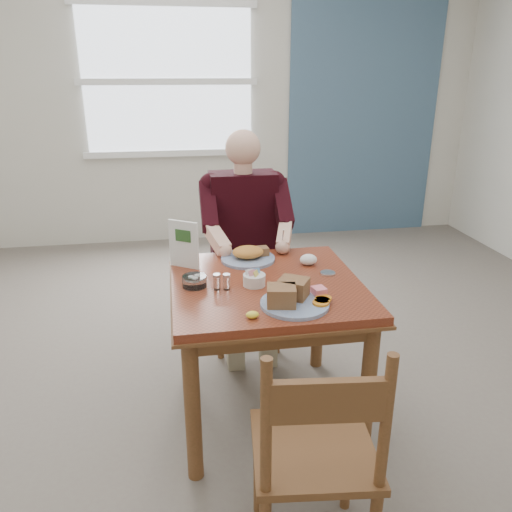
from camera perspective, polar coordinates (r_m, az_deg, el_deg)
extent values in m
plane|color=#655951|center=(2.78, 1.09, -17.29)|extent=(6.00, 6.00, 0.00)
plane|color=beige|center=(5.19, -5.24, 17.04)|extent=(5.50, 0.00, 5.50)
cube|color=#415F79|center=(5.53, 12.31, 16.89)|extent=(1.60, 0.02, 2.80)
ellipsoid|color=yellow|center=(2.05, -0.41, -6.73)|extent=(0.06, 0.04, 0.03)
ellipsoid|color=white|center=(2.61, 6.01, -0.41)|extent=(0.09, 0.08, 0.06)
cylinder|color=silver|center=(2.51, 8.21, -1.95)|extent=(0.10, 0.10, 0.01)
cube|color=white|center=(5.13, -10.00, 19.03)|extent=(1.60, 0.02, 1.30)
cube|color=white|center=(5.15, -10.51, 26.60)|extent=(1.72, 0.04, 0.06)
cube|color=white|center=(5.18, -9.53, 11.50)|extent=(1.72, 0.04, 0.06)
cube|color=white|center=(5.12, -10.00, 19.03)|extent=(1.72, 0.04, 0.06)
cube|color=brown|center=(2.41, 1.21, -3.41)|extent=(0.90, 0.90, 0.04)
cube|color=brown|center=(2.42, 1.20, -4.01)|extent=(0.92, 0.92, 0.01)
cylinder|color=brown|center=(2.23, -7.25, -17.03)|extent=(0.07, 0.07, 0.71)
cylinder|color=brown|center=(2.37, 12.63, -14.83)|extent=(0.07, 0.07, 0.71)
cylinder|color=brown|center=(2.88, -8.03, -7.62)|extent=(0.07, 0.07, 0.71)
cylinder|color=brown|center=(3.00, 7.13, -6.46)|extent=(0.07, 0.07, 0.71)
cube|color=brown|center=(2.10, 3.21, -9.42)|extent=(0.80, 0.03, 0.08)
cube|color=brown|center=(2.79, -0.31, -1.52)|extent=(0.80, 0.03, 0.08)
cube|color=brown|center=(2.40, -8.04, -5.54)|extent=(0.03, 0.80, 0.08)
cube|color=brown|center=(2.53, 9.92, -4.21)|extent=(0.03, 0.80, 0.08)
cylinder|color=brown|center=(3.11, -4.14, -7.94)|extent=(0.04, 0.04, 0.45)
cylinder|color=brown|center=(3.16, 2.42, -7.43)|extent=(0.04, 0.04, 0.45)
cylinder|color=brown|center=(3.43, -4.75, -5.11)|extent=(0.04, 0.04, 0.45)
cylinder|color=brown|center=(3.48, 1.19, -4.70)|extent=(0.04, 0.04, 0.45)
cube|color=brown|center=(3.19, -1.35, -2.38)|extent=(0.42, 0.42, 0.03)
cylinder|color=brown|center=(3.26, -4.99, 2.45)|extent=(0.04, 0.04, 0.50)
cylinder|color=brown|center=(3.30, 1.25, 2.78)|extent=(0.04, 0.04, 0.50)
cube|color=brown|center=(3.25, -1.87, 4.30)|extent=(0.38, 0.03, 0.14)
cylinder|color=brown|center=(2.15, 0.28, -22.96)|extent=(0.04, 0.04, 0.45)
cylinder|color=brown|center=(2.20, 10.46, -22.25)|extent=(0.04, 0.04, 0.45)
cube|color=brown|center=(1.87, 6.55, -21.06)|extent=(0.46, 0.46, 0.03)
cylinder|color=brown|center=(1.57, 1.15, -19.38)|extent=(0.04, 0.04, 0.50)
cylinder|color=brown|center=(1.63, 14.57, -18.35)|extent=(0.04, 0.04, 0.50)
cube|color=brown|center=(1.53, 8.21, -16.07)|extent=(0.38, 0.07, 0.14)
cube|color=gray|center=(3.04, -2.90, -2.07)|extent=(0.13, 0.38, 0.12)
cube|color=gray|center=(3.07, 0.81, -1.83)|extent=(0.13, 0.38, 0.12)
cube|color=gray|center=(3.01, -2.38, -8.65)|extent=(0.10, 0.10, 0.48)
cube|color=gray|center=(3.04, 1.40, -8.35)|extent=(0.10, 0.10, 0.48)
cube|color=black|center=(3.09, -1.49, 4.25)|extent=(0.40, 0.22, 0.58)
sphere|color=black|center=(3.02, -5.14, 8.08)|extent=(0.15, 0.15, 0.15)
sphere|color=black|center=(3.07, 2.02, 8.36)|extent=(0.15, 0.15, 0.15)
cylinder|color=#E5AD91|center=(3.00, -1.49, 9.84)|extent=(0.11, 0.11, 0.08)
sphere|color=#E5AD91|center=(2.98, -1.52, 12.29)|extent=(0.21, 0.21, 0.21)
cube|color=black|center=(2.93, -5.47, 5.66)|extent=(0.09, 0.29, 0.27)
cube|color=black|center=(2.99, 3.00, 6.04)|extent=(0.09, 0.29, 0.27)
sphere|color=black|center=(2.84, -5.22, 3.13)|extent=(0.09, 0.09, 0.09)
sphere|color=black|center=(2.91, 3.46, 3.58)|extent=(0.09, 0.09, 0.09)
cube|color=#E5AD91|center=(2.77, -4.43, 1.93)|extent=(0.14, 0.23, 0.14)
cube|color=#E5AD91|center=(2.83, 3.26, 2.35)|extent=(0.14, 0.23, 0.14)
sphere|color=#E5AD91|center=(2.70, -3.59, 0.67)|extent=(0.08, 0.08, 0.08)
sphere|color=#E5AD91|center=(2.75, 3.05, 1.05)|extent=(0.08, 0.08, 0.08)
cylinder|color=silver|center=(2.73, 3.07, 2.03)|extent=(0.01, 0.05, 0.12)
cylinder|color=white|center=(2.17, 4.44, -5.47)|extent=(0.38, 0.38, 0.02)
cube|color=#A36F48|center=(2.12, 2.91, -4.56)|extent=(0.14, 0.13, 0.08)
cube|color=#A36F48|center=(2.20, 4.30, -3.65)|extent=(0.16, 0.15, 0.08)
cylinder|color=orange|center=(2.16, 7.40, -5.33)|extent=(0.10, 0.10, 0.01)
cylinder|color=orange|center=(2.18, 7.56, -5.06)|extent=(0.08, 0.08, 0.01)
cylinder|color=orange|center=(2.20, 7.73, -4.79)|extent=(0.08, 0.08, 0.01)
cube|color=pink|center=(2.24, 7.20, -3.96)|extent=(0.07, 0.07, 0.03)
cylinder|color=white|center=(2.66, -0.93, -0.33)|extent=(0.32, 0.32, 0.02)
ellipsoid|color=gold|center=(2.65, -0.93, 0.46)|extent=(0.18, 0.16, 0.06)
cube|color=#A36F48|center=(2.69, 0.26, 0.54)|extent=(0.11, 0.08, 0.04)
cylinder|color=white|center=(2.35, -0.20, -2.75)|extent=(0.14, 0.14, 0.05)
cube|color=pink|center=(2.33, -0.44, -1.94)|extent=(0.04, 0.03, 0.03)
cube|color=#6699D8|center=(2.35, 0.00, -1.72)|extent=(0.04, 0.02, 0.03)
cube|color=#EAD159|center=(2.32, 0.00, -2.02)|extent=(0.03, 0.04, 0.03)
cube|color=white|center=(2.34, -0.76, -1.83)|extent=(0.04, 0.02, 0.03)
cylinder|color=white|center=(2.31, -4.49, -3.11)|extent=(0.04, 0.04, 0.06)
cylinder|color=silver|center=(2.30, -4.51, -2.24)|extent=(0.04, 0.04, 0.01)
cylinder|color=white|center=(2.31, -3.38, -3.12)|extent=(0.04, 0.04, 0.06)
cylinder|color=silver|center=(2.29, -3.40, -2.25)|extent=(0.04, 0.04, 0.01)
cylinder|color=white|center=(2.36, -7.06, -2.88)|extent=(0.13, 0.13, 0.05)
cylinder|color=white|center=(2.35, -7.42, -2.54)|extent=(0.03, 0.03, 0.02)
cylinder|color=white|center=(2.36, -6.70, -2.36)|extent=(0.03, 0.03, 0.02)
cylinder|color=white|center=(2.33, -7.01, -2.66)|extent=(0.03, 0.03, 0.02)
cube|color=white|center=(2.56, -8.25, 1.32)|extent=(0.15, 0.10, 0.25)
cube|color=#2D5926|center=(2.54, -8.35, 2.29)|extent=(0.08, 0.05, 0.06)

